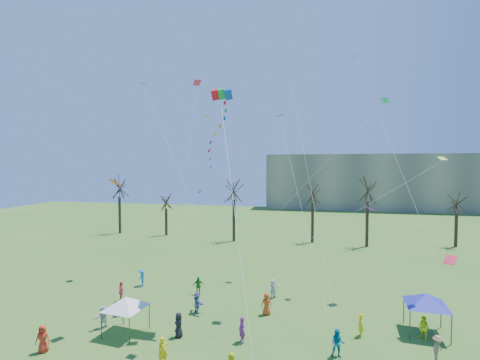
% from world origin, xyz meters
% --- Properties ---
extents(distant_building, '(60.00, 14.00, 15.00)m').
position_xyz_m(distant_building, '(22.00, 82.00, 7.50)').
color(distant_building, gray).
rests_on(distant_building, ground).
extents(bare_tree_row, '(69.83, 8.19, 10.44)m').
position_xyz_m(bare_tree_row, '(1.31, 36.15, 6.89)').
color(bare_tree_row, black).
rests_on(bare_tree_row, ground).
extents(big_box_kite, '(3.33, 6.79, 19.50)m').
position_xyz_m(big_box_kite, '(-3.27, 7.72, 13.18)').
color(big_box_kite, red).
rests_on(big_box_kite, ground).
extents(canopy_tent_white, '(3.51, 3.51, 2.65)m').
position_xyz_m(canopy_tent_white, '(-9.19, 4.88, 2.25)').
color(canopy_tent_white, '#3F3F44').
rests_on(canopy_tent_white, ground).
extents(canopy_tent_blue, '(3.83, 3.83, 2.88)m').
position_xyz_m(canopy_tent_blue, '(11.70, 9.24, 2.44)').
color(canopy_tent_blue, '#3F3F44').
rests_on(canopy_tent_blue, ground).
extents(festival_crowd, '(26.04, 13.74, 1.82)m').
position_xyz_m(festival_crowd, '(-1.49, 6.83, 0.85)').
color(festival_crowd, red).
rests_on(festival_crowd, ground).
extents(small_kites_aloft, '(28.92, 19.28, 33.41)m').
position_xyz_m(small_kites_aloft, '(0.27, 11.04, 13.78)').
color(small_kites_aloft, '#FF450D').
rests_on(small_kites_aloft, ground).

